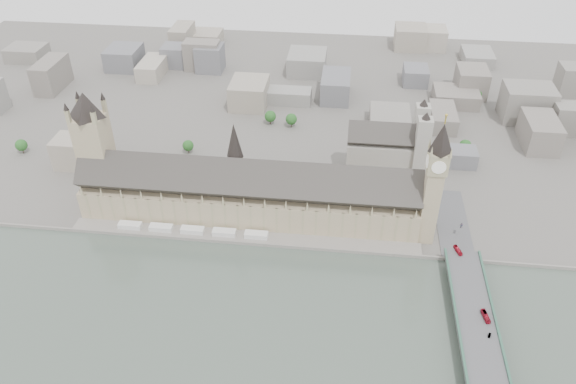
# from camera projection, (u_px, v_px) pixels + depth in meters

# --- Properties ---
(ground) EXTENTS (900.00, 900.00, 0.00)m
(ground) POSITION_uv_depth(u_px,v_px,m) (245.00, 232.00, 437.88)
(ground) COLOR #595651
(ground) RESTS_ON ground
(embankment_wall) EXTENTS (600.00, 1.50, 3.00)m
(embankment_wall) POSITION_uv_depth(u_px,v_px,m) (242.00, 243.00, 424.88)
(embankment_wall) COLOR slate
(embankment_wall) RESTS_ON ground
(river_terrace) EXTENTS (270.00, 15.00, 2.00)m
(river_terrace) POSITION_uv_depth(u_px,v_px,m) (243.00, 237.00, 431.24)
(river_terrace) COLOR slate
(river_terrace) RESTS_ON ground
(terrace_tents) EXTENTS (118.00, 7.00, 4.00)m
(terrace_tents) POSITION_uv_depth(u_px,v_px,m) (192.00, 230.00, 433.68)
(terrace_tents) COLOR silver
(terrace_tents) RESTS_ON river_terrace
(palace_of_westminster) EXTENTS (265.00, 40.73, 55.44)m
(palace_of_westminster) POSITION_uv_depth(u_px,v_px,m) (248.00, 194.00, 440.64)
(palace_of_westminster) COLOR gray
(palace_of_westminster) RESTS_ON ground
(elizabeth_tower) EXTENTS (17.00, 17.00, 107.50)m
(elizabeth_tower) POSITION_uv_depth(u_px,v_px,m) (435.00, 176.00, 397.58)
(elizabeth_tower) COLOR gray
(elizabeth_tower) RESTS_ON ground
(victoria_tower) EXTENTS (30.00, 30.00, 100.00)m
(victoria_tower) POSITION_uv_depth(u_px,v_px,m) (94.00, 145.00, 438.41)
(victoria_tower) COLOR gray
(victoria_tower) RESTS_ON ground
(central_tower) EXTENTS (13.00, 13.00, 48.00)m
(central_tower) POSITION_uv_depth(u_px,v_px,m) (235.00, 151.00, 426.24)
(central_tower) COLOR gray
(central_tower) RESTS_ON ground
(westminster_bridge) EXTENTS (25.00, 325.00, 10.25)m
(westminster_bridge) POSITION_uv_depth(u_px,v_px,m) (476.00, 334.00, 348.81)
(westminster_bridge) COLOR #474749
(westminster_bridge) RESTS_ON ground
(westminster_abbey) EXTENTS (68.00, 36.00, 64.00)m
(westminster_abbey) POSITION_uv_depth(u_px,v_px,m) (388.00, 150.00, 489.67)
(westminster_abbey) COLOR gray
(westminster_abbey) RESTS_ON ground
(city_skyline_inland) EXTENTS (720.00, 360.00, 38.00)m
(city_skyline_inland) POSITION_uv_depth(u_px,v_px,m) (284.00, 80.00, 625.01)
(city_skyline_inland) COLOR gray
(city_skyline_inland) RESTS_ON ground
(park_trees) EXTENTS (110.00, 30.00, 15.00)m
(park_trees) POSITION_uv_depth(u_px,v_px,m) (246.00, 180.00, 483.00)
(park_trees) COLOR #1D4819
(park_trees) RESTS_ON ground
(red_bus_north) EXTENTS (5.58, 10.53, 2.87)m
(red_bus_north) POSITION_uv_depth(u_px,v_px,m) (458.00, 250.00, 402.98)
(red_bus_north) COLOR #B11426
(red_bus_north) RESTS_ON westminster_bridge
(red_bus_south) EXTENTS (4.64, 11.41, 3.10)m
(red_bus_south) POSITION_uv_depth(u_px,v_px,m) (486.00, 316.00, 352.06)
(red_bus_south) COLOR maroon
(red_bus_south) RESTS_ON westminster_bridge
(car_silver) EXTENTS (2.65, 4.14, 1.29)m
(car_silver) POSITION_uv_depth(u_px,v_px,m) (490.00, 335.00, 340.76)
(car_silver) COLOR gray
(car_silver) RESTS_ON westminster_bridge
(car_approach) EXTENTS (3.02, 4.83, 1.30)m
(car_approach) POSITION_uv_depth(u_px,v_px,m) (461.00, 226.00, 427.15)
(car_approach) COLOR gray
(car_approach) RESTS_ON westminster_bridge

